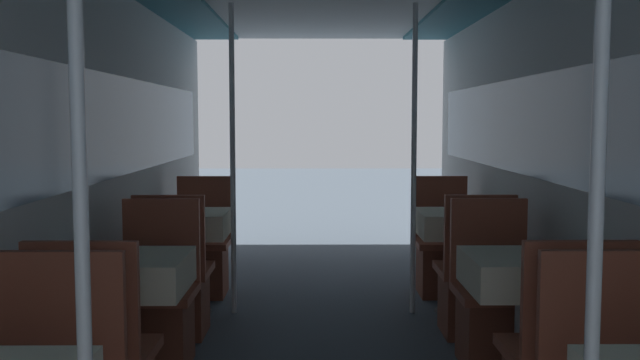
% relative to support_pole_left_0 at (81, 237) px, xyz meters
% --- Properties ---
extents(wall_left, '(0.05, 8.35, 2.29)m').
position_rel_support_pole_left_0_xyz_m(wall_left, '(-0.69, 1.82, 0.04)').
color(wall_left, silver).
rests_on(wall_left, ground_plane).
extents(wall_right, '(0.05, 8.35, 2.29)m').
position_rel_support_pole_left_0_xyz_m(wall_right, '(2.03, 1.82, 0.04)').
color(wall_right, silver).
rests_on(wall_right, ground_plane).
extents(support_pole_left_0, '(0.04, 0.04, 2.29)m').
position_rel_support_pole_left_0_xyz_m(support_pole_left_0, '(0.00, 0.00, 0.00)').
color(support_pole_left_0, silver).
rests_on(support_pole_left_0, ground_plane).
extents(dining_table_left_1, '(0.57, 0.57, 0.76)m').
position_rel_support_pole_left_0_xyz_m(dining_table_left_1, '(-0.33, 1.71, -0.50)').
color(dining_table_left_1, '#4C4C51').
rests_on(dining_table_left_1, ground_plane).
extents(chair_left_far_1, '(0.46, 0.46, 0.97)m').
position_rel_support_pole_left_0_xyz_m(chair_left_far_1, '(-0.33, 2.27, -0.85)').
color(chair_left_far_1, brown).
rests_on(chair_left_far_1, ground_plane).
extents(dining_table_left_2, '(0.57, 0.57, 0.76)m').
position_rel_support_pole_left_0_xyz_m(dining_table_left_2, '(-0.33, 3.42, -0.50)').
color(dining_table_left_2, '#4C4C51').
rests_on(dining_table_left_2, ground_plane).
extents(chair_left_near_2, '(0.46, 0.46, 0.97)m').
position_rel_support_pole_left_0_xyz_m(chair_left_near_2, '(-0.33, 2.86, -0.85)').
color(chair_left_near_2, brown).
rests_on(chair_left_near_2, ground_plane).
extents(chair_left_far_2, '(0.46, 0.46, 0.97)m').
position_rel_support_pole_left_0_xyz_m(chair_left_far_2, '(-0.33, 3.98, -0.85)').
color(chair_left_far_2, brown).
rests_on(chair_left_far_2, ground_plane).
extents(support_pole_left_2, '(0.04, 0.04, 2.29)m').
position_rel_support_pole_left_0_xyz_m(support_pole_left_2, '(0.00, 3.42, 0.00)').
color(support_pole_left_2, silver).
rests_on(support_pole_left_2, ground_plane).
extents(support_pole_right_0, '(0.04, 0.04, 2.29)m').
position_rel_support_pole_left_0_xyz_m(support_pole_right_0, '(1.34, 0.00, 0.00)').
color(support_pole_right_0, silver).
rests_on(support_pole_right_0, ground_plane).
extents(dining_table_right_1, '(0.57, 0.57, 0.76)m').
position_rel_support_pole_left_0_xyz_m(dining_table_right_1, '(1.67, 1.71, -0.50)').
color(dining_table_right_1, '#4C4C51').
rests_on(dining_table_right_1, ground_plane).
extents(chair_right_far_1, '(0.46, 0.46, 0.97)m').
position_rel_support_pole_left_0_xyz_m(chair_right_far_1, '(1.67, 2.27, -0.85)').
color(chair_right_far_1, brown).
rests_on(chair_right_far_1, ground_plane).
extents(dining_table_right_2, '(0.57, 0.57, 0.76)m').
position_rel_support_pole_left_0_xyz_m(dining_table_right_2, '(1.67, 3.42, -0.50)').
color(dining_table_right_2, '#4C4C51').
rests_on(dining_table_right_2, ground_plane).
extents(chair_right_near_2, '(0.46, 0.46, 0.97)m').
position_rel_support_pole_left_0_xyz_m(chair_right_near_2, '(1.67, 2.86, -0.85)').
color(chair_right_near_2, brown).
rests_on(chair_right_near_2, ground_plane).
extents(chair_right_far_2, '(0.46, 0.46, 0.97)m').
position_rel_support_pole_left_0_xyz_m(chair_right_far_2, '(1.67, 3.98, -0.85)').
color(chair_right_far_2, brown).
rests_on(chair_right_far_2, ground_plane).
extents(support_pole_right_2, '(0.04, 0.04, 2.29)m').
position_rel_support_pole_left_0_xyz_m(support_pole_right_2, '(1.34, 3.42, 0.00)').
color(support_pole_right_2, silver).
rests_on(support_pole_right_2, ground_plane).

